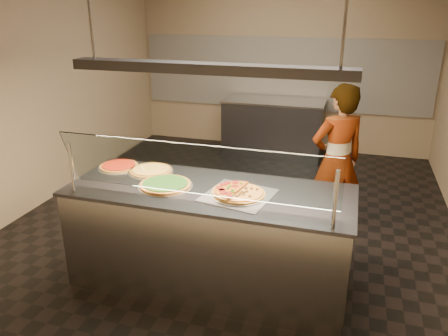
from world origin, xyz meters
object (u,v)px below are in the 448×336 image
(sneeze_guard, at_px, (194,171))
(perforated_tray, at_px, (238,195))
(serving_counter, at_px, (210,236))
(pizza_cheese, at_px, (151,170))
(pizza_tomato, at_px, (119,166))
(pizza_spatula, at_px, (147,170))
(prep_table, at_px, (273,127))
(heat_lamp_housing, at_px, (208,68))
(half_pizza_pepperoni, at_px, (226,190))
(half_pizza_sausage, at_px, (251,194))
(worker, at_px, (337,161))
(pizza_spinach, at_px, (165,184))

(sneeze_guard, xyz_separation_m, perforated_tray, (0.28, 0.28, -0.29))
(perforated_tray, bearing_deg, serving_counter, 167.98)
(pizza_cheese, bearing_deg, perforated_tray, -17.22)
(perforated_tray, distance_m, pizza_tomato, 1.32)
(pizza_tomato, xyz_separation_m, pizza_spatula, (0.33, -0.05, 0.01))
(prep_table, xyz_separation_m, heat_lamp_housing, (0.15, -3.77, 1.48))
(perforated_tray, height_order, pizza_cheese, pizza_cheese)
(pizza_spatula, bearing_deg, half_pizza_pepperoni, -16.80)
(half_pizza_sausage, distance_m, worker, 1.51)
(sneeze_guard, xyz_separation_m, half_pizza_pepperoni, (0.17, 0.28, -0.26))
(serving_counter, height_order, perforated_tray, perforated_tray)
(sneeze_guard, bearing_deg, half_pizza_pepperoni, 59.32)
(pizza_spinach, bearing_deg, worker, 44.50)
(pizza_spinach, height_order, prep_table, pizza_spinach)
(serving_counter, relative_size, heat_lamp_housing, 1.07)
(pizza_spatula, distance_m, heat_lamp_housing, 1.22)
(perforated_tray, height_order, heat_lamp_housing, heat_lamp_housing)
(serving_counter, relative_size, pizza_spatula, 9.09)
(serving_counter, bearing_deg, half_pizza_pepperoni, -19.20)
(perforated_tray, bearing_deg, prep_table, 96.27)
(pizza_tomato, xyz_separation_m, worker, (2.01, 1.06, -0.11))
(serving_counter, distance_m, pizza_cheese, 0.85)
(serving_counter, relative_size, worker, 1.47)
(perforated_tray, distance_m, heat_lamp_housing, 1.05)
(sneeze_guard, height_order, pizza_cheese, sneeze_guard)
(half_pizza_pepperoni, height_order, heat_lamp_housing, heat_lamp_housing)
(pizza_tomato, height_order, worker, worker)
(half_pizza_pepperoni, bearing_deg, heat_lamp_housing, 160.80)
(prep_table, distance_m, heat_lamp_housing, 4.06)
(prep_table, bearing_deg, half_pizza_pepperoni, -85.31)
(prep_table, bearing_deg, serving_counter, -87.79)
(half_pizza_pepperoni, relative_size, heat_lamp_housing, 0.20)
(serving_counter, distance_m, half_pizza_pepperoni, 0.53)
(serving_counter, relative_size, prep_table, 1.49)
(pizza_spatula, bearing_deg, perforated_tray, -15.00)
(sneeze_guard, relative_size, pizza_tomato, 5.63)
(pizza_spatula, bearing_deg, serving_counter, -16.19)
(sneeze_guard, xyz_separation_m, half_pizza_sausage, (0.38, 0.29, -0.27))
(sneeze_guard, relative_size, worker, 1.33)
(pizza_cheese, bearing_deg, sneeze_guard, -41.06)
(prep_table, bearing_deg, heat_lamp_housing, -87.79)
(pizza_cheese, bearing_deg, serving_counter, -19.32)
(serving_counter, bearing_deg, perforated_tray, -12.02)
(sneeze_guard, height_order, worker, worker)
(serving_counter, distance_m, worker, 1.69)
(pizza_spinach, relative_size, pizza_cheese, 1.13)
(heat_lamp_housing, bearing_deg, pizza_tomato, 166.19)
(heat_lamp_housing, bearing_deg, perforated_tray, -12.02)
(sneeze_guard, relative_size, half_pizza_pepperoni, 4.73)
(pizza_spatula, bearing_deg, prep_table, 81.48)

